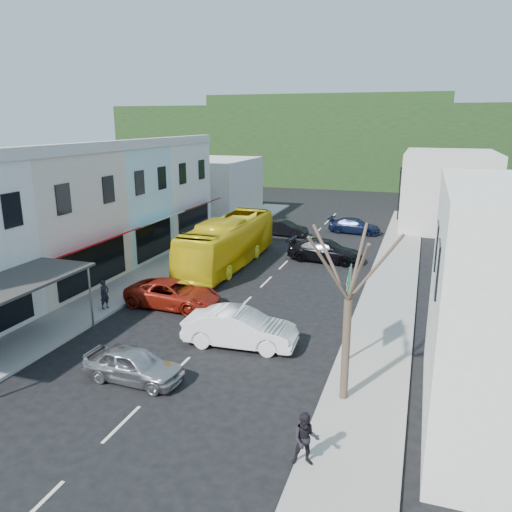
% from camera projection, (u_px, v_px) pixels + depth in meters
% --- Properties ---
extents(ground, '(120.00, 120.00, 0.00)m').
position_uv_depth(ground, '(216.00, 331.00, 23.95)').
color(ground, black).
rests_on(ground, ground).
extents(sidewalk_left, '(3.00, 52.00, 0.15)m').
position_uv_depth(sidewalk_left, '(174.00, 262.00, 35.38)').
color(sidewalk_left, gray).
rests_on(sidewalk_left, ground).
extents(sidewalk_right, '(3.00, 52.00, 0.15)m').
position_uv_depth(sidewalk_right, '(392.00, 283.00, 30.75)').
color(sidewalk_right, gray).
rests_on(sidewalk_right, ground).
extents(shopfront_row, '(8.25, 30.00, 8.00)m').
position_uv_depth(shopfront_row, '(63.00, 216.00, 31.32)').
color(shopfront_row, silver).
rests_on(shopfront_row, ground).
extents(distant_block_left, '(8.00, 10.00, 6.00)m').
position_uv_depth(distant_block_left, '(211.00, 188.00, 51.54)').
color(distant_block_left, '#B7B2A8').
rests_on(distant_block_left, ground).
extents(distant_block_right, '(8.00, 12.00, 7.00)m').
position_uv_depth(distant_block_right, '(448.00, 189.00, 47.05)').
color(distant_block_right, '#B7B2A8').
rests_on(distant_block_right, ground).
extents(hillside, '(80.00, 26.00, 14.00)m').
position_uv_depth(hillside, '(362.00, 140.00, 82.12)').
color(hillside, black).
rests_on(hillside, ground).
extents(bus, '(2.59, 11.62, 3.10)m').
position_uv_depth(bus, '(228.00, 244.00, 34.44)').
color(bus, yellow).
rests_on(bus, ground).
extents(car_silver, '(4.47, 1.99, 1.40)m').
position_uv_depth(car_silver, '(133.00, 364.00, 19.24)').
color(car_silver, '#A1A0A5').
rests_on(car_silver, ground).
extents(car_white, '(4.50, 2.07, 1.40)m').
position_uv_depth(car_white, '(240.00, 331.00, 22.26)').
color(car_white, silver).
rests_on(car_white, ground).
extents(car_red, '(4.68, 2.10, 1.40)m').
position_uv_depth(car_red, '(173.00, 294.00, 26.94)').
color(car_red, maroon).
rests_on(car_red, ground).
extents(car_black_near, '(4.66, 2.29, 1.40)m').
position_uv_depth(car_black_near, '(325.00, 252.00, 35.66)').
color(car_black_near, black).
rests_on(car_black_near, ground).
extents(car_black_far, '(4.58, 2.29, 1.40)m').
position_uv_depth(car_black_far, '(285.00, 228.00, 43.56)').
color(car_black_far, black).
rests_on(car_black_far, ground).
extents(car_navy_far, '(4.67, 2.32, 1.40)m').
position_uv_depth(car_navy_far, '(355.00, 225.00, 44.59)').
color(car_navy_far, black).
rests_on(car_navy_far, ground).
extents(pedestrian_left, '(0.54, 0.68, 1.70)m').
position_uv_depth(pedestrian_left, '(104.00, 293.00, 26.22)').
color(pedestrian_left, black).
rests_on(pedestrian_left, sidewalk_left).
extents(pedestrian_right, '(0.79, 0.60, 1.70)m').
position_uv_depth(pedestrian_right, '(306.00, 439.00, 14.24)').
color(pedestrian_right, black).
rests_on(pedestrian_right, sidewalk_right).
extents(direction_sign, '(0.53, 1.91, 4.17)m').
position_uv_depth(direction_sign, '(348.00, 317.00, 20.23)').
color(direction_sign, '#0B5A2A').
rests_on(direction_sign, ground).
extents(street_tree, '(3.07, 3.07, 7.76)m').
position_uv_depth(street_tree, '(348.00, 300.00, 16.98)').
color(street_tree, '#3C2F25').
rests_on(street_tree, ground).
extents(traffic_signal, '(0.68, 1.15, 5.38)m').
position_uv_depth(traffic_signal, '(399.00, 194.00, 49.41)').
color(traffic_signal, black).
rests_on(traffic_signal, ground).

